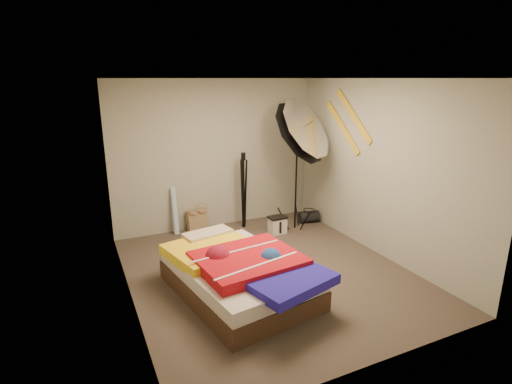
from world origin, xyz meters
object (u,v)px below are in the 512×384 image
duffel_bag (309,217)px  photo_umbrella (299,134)px  bed (239,273)px  camera_tripod (243,185)px  camera_case (277,226)px  wrapping_roll (175,211)px  tote_bag (197,220)px

duffel_bag → photo_umbrella: 1.66m
bed → camera_tripod: 2.28m
photo_umbrella → camera_tripod: (-0.68, 0.63, -0.91)m
camera_case → photo_umbrella: photo_umbrella is taller
wrapping_roll → photo_umbrella: (1.84, -0.83, 1.28)m
camera_case → tote_bag: bearing=146.8°
tote_bag → camera_tripod: size_ratio=0.27×
wrapping_roll → bed: wrapping_roll is taller
photo_umbrella → camera_tripod: photo_umbrella is taller
camera_case → photo_umbrella: bearing=-23.4°
camera_case → duffel_bag: camera_case is taller
camera_case → photo_umbrella: 1.56m
camera_case → camera_tripod: (-0.39, 0.51, 0.62)m
wrapping_roll → bed: bearing=-84.4°
bed → camera_tripod: bearing=65.3°
camera_case → bed: size_ratio=0.13×
wrapping_roll → camera_case: 1.72m
tote_bag → photo_umbrella: bearing=-41.7°
wrapping_roll → bed: 2.24m
photo_umbrella → camera_tripod: bearing=137.4°
wrapping_roll → photo_umbrella: 2.38m
bed → photo_umbrella: (1.62, 1.40, 1.40)m
camera_tripod → camera_case: bearing=-52.7°
tote_bag → camera_case: size_ratio=1.31×
duffel_bag → bed: 2.72m
wrapping_roll → duffel_bag: (2.30, -0.49, -0.28)m
duffel_bag → bed: size_ratio=0.16×
wrapping_roll → camera_tripod: 1.22m
tote_bag → camera_case: bearing=-43.6°
wrapping_roll → photo_umbrella: photo_umbrella is taller
camera_case → camera_tripod: size_ratio=0.21×
tote_bag → duffel_bag: (1.93, -0.49, -0.07)m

